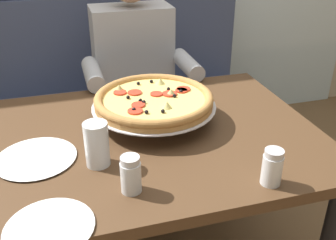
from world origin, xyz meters
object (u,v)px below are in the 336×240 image
object	(u,v)px
shaker_pepper_flakes	(272,169)
plate_near_left	(36,156)
plate_near_right	(49,226)
pizza	(154,100)
drinking_glass	(97,147)
dining_table	(153,154)
diner_main	(137,73)
shaker_oregano	(131,177)
booth_bench	(116,108)

from	to	relation	value
shaker_pepper_flakes	plate_near_left	xyz separation A→B (m)	(-0.65, 0.32, -0.04)
plate_near_right	pizza	bearing A→B (deg)	51.14
drinking_glass	plate_near_left	bearing A→B (deg)	156.51
dining_table	plate_near_left	world-z (taller)	plate_near_left
dining_table	pizza	world-z (taller)	pizza
diner_main	pizza	distance (m)	0.57
diner_main	shaker_oregano	world-z (taller)	diner_main
booth_bench	plate_near_left	size ratio (longest dim) A/B	6.29
shaker_pepper_flakes	drinking_glass	world-z (taller)	drinking_glass
booth_bench	plate_near_right	bearing A→B (deg)	-105.46
shaker_pepper_flakes	plate_near_right	xyz separation A→B (m)	(-0.62, -0.02, -0.04)
booth_bench	shaker_oregano	size ratio (longest dim) A/B	14.40
diner_main	shaker_oregano	size ratio (longest dim) A/B	11.40
pizza	diner_main	bearing A→B (deg)	84.58
diner_main	shaker_pepper_flakes	world-z (taller)	diner_main
booth_bench	diner_main	distance (m)	0.42
booth_bench	dining_table	xyz separation A→B (m)	(0.00, -0.92, 0.24)
dining_table	pizza	bearing A→B (deg)	73.00
plate_near_left	drinking_glass	xyz separation A→B (m)	(0.19, -0.08, 0.05)
diner_main	drinking_glass	world-z (taller)	diner_main
booth_bench	dining_table	world-z (taller)	booth_bench
dining_table	shaker_oregano	bearing A→B (deg)	-114.61
booth_bench	dining_table	distance (m)	0.95
pizza	shaker_pepper_flakes	world-z (taller)	pizza
booth_bench	pizza	world-z (taller)	booth_bench
pizza	plate_near_right	size ratio (longest dim) A/B	2.04
shaker_pepper_flakes	plate_near_right	world-z (taller)	shaker_pepper_flakes
diner_main	shaker_pepper_flakes	size ratio (longest dim) A/B	11.45
pizza	plate_near_left	distance (m)	0.46
dining_table	plate_near_left	xyz separation A→B (m)	(-0.40, -0.06, 0.10)
shaker_oregano	plate_near_left	size ratio (longest dim) A/B	0.44
shaker_pepper_flakes	plate_near_left	world-z (taller)	shaker_pepper_flakes
shaker_pepper_flakes	drinking_glass	xyz separation A→B (m)	(-0.47, 0.24, 0.01)
booth_bench	pizza	xyz separation A→B (m)	(0.03, -0.83, 0.41)
booth_bench	pizza	distance (m)	0.93
booth_bench	diner_main	bearing A→B (deg)	-73.00
booth_bench	diner_main	xyz separation A→B (m)	(0.08, -0.27, 0.31)
booth_bench	shaker_oregano	xyz separation A→B (m)	(-0.14, -1.22, 0.38)
pizza	booth_bench	bearing A→B (deg)	91.95
shaker_oregano	drinking_glass	distance (m)	0.18
shaker_oregano	plate_near_left	world-z (taller)	shaker_oregano
booth_bench	plate_near_left	world-z (taller)	booth_bench
dining_table	plate_near_left	size ratio (longest dim) A/B	4.60
dining_table	pizza	xyz separation A→B (m)	(0.03, 0.09, 0.17)
diner_main	plate_near_left	world-z (taller)	diner_main
booth_bench	dining_table	size ratio (longest dim) A/B	1.37
plate_near_left	drinking_glass	size ratio (longest dim) A/B	1.79
pizza	shaker_pepper_flakes	xyz separation A→B (m)	(0.23, -0.47, -0.04)
shaker_pepper_flakes	booth_bench	bearing A→B (deg)	101.15
shaker_pepper_flakes	plate_near_left	distance (m)	0.73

